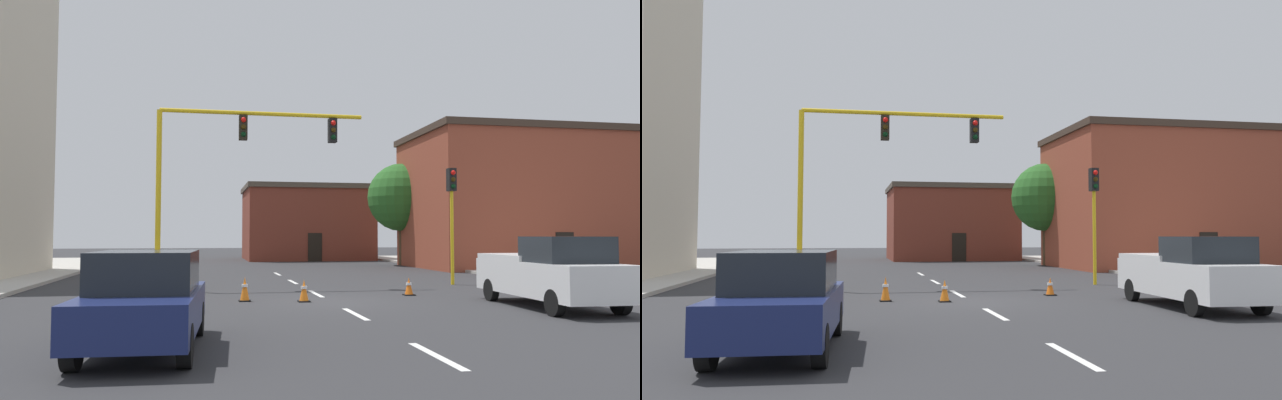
% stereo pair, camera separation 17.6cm
% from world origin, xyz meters
% --- Properties ---
extents(ground_plane, '(160.00, 160.00, 0.00)m').
position_xyz_m(ground_plane, '(0.00, 0.00, 0.00)').
color(ground_plane, '#2D2D30').
extents(sidewalk_right, '(6.00, 56.00, 0.14)m').
position_xyz_m(sidewalk_right, '(13.19, 8.00, 0.07)').
color(sidewalk_right, '#B2ADA3').
rests_on(sidewalk_right, ground_plane).
extents(lane_stripe_seg_1, '(0.16, 2.40, 0.01)m').
position_xyz_m(lane_stripe_seg_1, '(0.00, -8.50, 0.00)').
color(lane_stripe_seg_1, silver).
rests_on(lane_stripe_seg_1, ground_plane).
extents(lane_stripe_seg_2, '(0.16, 2.40, 0.01)m').
position_xyz_m(lane_stripe_seg_2, '(0.00, -3.00, 0.00)').
color(lane_stripe_seg_2, silver).
rests_on(lane_stripe_seg_2, ground_plane).
extents(lane_stripe_seg_3, '(0.16, 2.40, 0.01)m').
position_xyz_m(lane_stripe_seg_3, '(0.00, 2.50, 0.00)').
color(lane_stripe_seg_3, silver).
rests_on(lane_stripe_seg_3, ground_plane).
extents(lane_stripe_seg_4, '(0.16, 2.40, 0.01)m').
position_xyz_m(lane_stripe_seg_4, '(0.00, 8.00, 0.00)').
color(lane_stripe_seg_4, silver).
rests_on(lane_stripe_seg_4, ground_plane).
extents(lane_stripe_seg_5, '(0.16, 2.40, 0.01)m').
position_xyz_m(lane_stripe_seg_5, '(0.00, 13.50, 0.00)').
color(lane_stripe_seg_5, silver).
rests_on(lane_stripe_seg_5, ground_plane).
extents(building_brick_center, '(10.40, 9.06, 6.13)m').
position_xyz_m(building_brick_center, '(4.69, 32.47, 3.08)').
color(building_brick_center, brown).
rests_on(building_brick_center, ground_plane).
extents(building_row_right, '(14.13, 9.32, 8.53)m').
position_xyz_m(building_row_right, '(16.20, 17.34, 4.27)').
color(building_row_right, brown).
rests_on(building_row_right, ground_plane).
extents(traffic_signal_gantry, '(8.74, 1.20, 6.83)m').
position_xyz_m(traffic_signal_gantry, '(-4.41, 5.13, 2.22)').
color(traffic_signal_gantry, yellow).
rests_on(traffic_signal_gantry, ground_plane).
extents(traffic_light_pole_right, '(0.32, 0.47, 4.80)m').
position_xyz_m(traffic_light_pole_right, '(6.24, 5.32, 3.53)').
color(traffic_light_pole_right, yellow).
rests_on(traffic_light_pole_right, ground_plane).
extents(tree_right_far, '(4.60, 4.60, 6.90)m').
position_xyz_m(tree_right_far, '(9.37, 21.14, 4.59)').
color(tree_right_far, '#4C3823').
rests_on(tree_right_far, ground_plane).
extents(pickup_truck_white, '(2.20, 5.47, 1.99)m').
position_xyz_m(pickup_truck_white, '(5.73, -2.68, 0.97)').
color(pickup_truck_white, white).
rests_on(pickup_truck_white, ground_plane).
extents(sedan_navy_near_left, '(2.10, 4.60, 1.74)m').
position_xyz_m(sedan_navy_near_left, '(-4.86, -7.10, 0.89)').
color(sedan_navy_near_left, navy).
rests_on(sedan_navy_near_left, ground_plane).
extents(traffic_cone_roadside_a, '(0.36, 0.36, 0.75)m').
position_xyz_m(traffic_cone_roadside_a, '(-2.58, 0.58, 0.37)').
color(traffic_cone_roadside_a, black).
rests_on(traffic_cone_roadside_a, ground_plane).
extents(traffic_cone_roadside_b, '(0.36, 0.36, 0.60)m').
position_xyz_m(traffic_cone_roadside_b, '(2.98, 1.40, 0.29)').
color(traffic_cone_roadside_b, black).
rests_on(traffic_cone_roadside_b, ground_plane).
extents(traffic_cone_roadside_c, '(0.36, 0.36, 0.68)m').
position_xyz_m(traffic_cone_roadside_c, '(-0.82, 0.09, 0.33)').
color(traffic_cone_roadside_c, black).
rests_on(traffic_cone_roadside_c, ground_plane).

